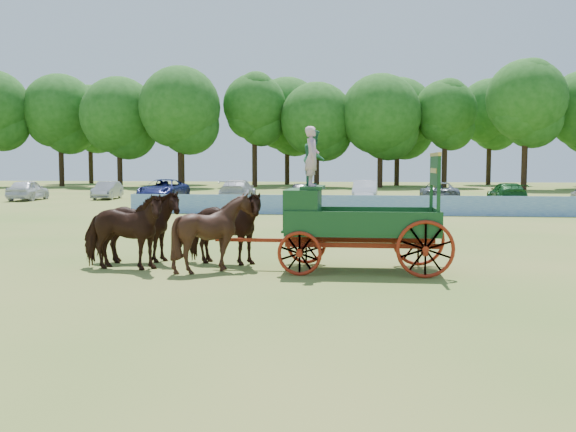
# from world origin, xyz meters

# --- Properties ---
(ground) EXTENTS (160.00, 160.00, 0.00)m
(ground) POSITION_xyz_m (0.00, 0.00, 0.00)
(ground) COLOR olive
(ground) RESTS_ON ground
(horse_lead_left) EXTENTS (2.41, 1.21, 1.99)m
(horse_lead_left) POSITION_xyz_m (-7.45, -0.38, 0.99)
(horse_lead_left) COLOR #33140E
(horse_lead_left) RESTS_ON ground
(horse_lead_right) EXTENTS (2.54, 1.59, 1.99)m
(horse_lead_right) POSITION_xyz_m (-7.45, 0.72, 0.99)
(horse_lead_right) COLOR #33140E
(horse_lead_right) RESTS_ON ground
(horse_wheel_left) EXTENTS (1.94, 1.76, 1.99)m
(horse_wheel_left) POSITION_xyz_m (-5.05, -0.38, 0.99)
(horse_wheel_left) COLOR #33140E
(horse_wheel_left) RESTS_ON ground
(horse_wheel_right) EXTENTS (2.51, 1.49, 1.99)m
(horse_wheel_right) POSITION_xyz_m (-5.05, 0.72, 0.99)
(horse_wheel_right) COLOR #33140E
(horse_wheel_right) RESTS_ON ground
(farm_dray) EXTENTS (6.00, 2.00, 3.64)m
(farm_dray) POSITION_xyz_m (-2.07, 0.19, 1.58)
(farm_dray) COLOR #A42810
(farm_dray) RESTS_ON ground
(sponsor_banner) EXTENTS (26.00, 0.08, 1.05)m
(sponsor_banner) POSITION_xyz_m (-1.00, 18.00, 0.53)
(sponsor_banner) COLOR #205AAE
(sponsor_banner) RESTS_ON ground
(parked_cars) EXTENTS (51.98, 7.21, 1.57)m
(parked_cars) POSITION_xyz_m (-1.22, 29.77, 0.74)
(parked_cars) COLOR silver
(parked_cars) RESTS_ON ground
(treeline) EXTENTS (91.53, 23.82, 14.65)m
(treeline) POSITION_xyz_m (-5.10, 59.82, 8.99)
(treeline) COLOR #382314
(treeline) RESTS_ON ground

